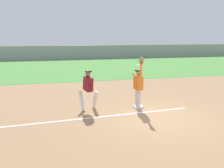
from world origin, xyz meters
TOP-DOWN VIEW (x-y plane):
  - ground_plane at (0.00, 0.00)m, footprint 72.99×72.99m
  - outfield_grass at (0.00, 15.22)m, footprint 48.07×15.36m
  - chalk_foul_line at (-4.38, 0.43)m, footprint 11.98×0.84m
  - first_base at (-0.38, 1.33)m, footprint 0.39×0.39m
  - fielder at (-0.41, 1.29)m, footprint 0.32×0.90m
  - runner at (-2.57, 1.53)m, footprint 0.88×0.82m
  - baseball at (-0.37, 1.52)m, footprint 0.07×0.07m
  - outfield_fence at (0.00, 22.90)m, footprint 48.15×0.08m
  - parked_car_blue at (-7.47, 26.62)m, footprint 4.59×2.51m
  - parked_car_silver at (-0.76, 26.82)m, footprint 4.53×2.37m
  - parked_car_black at (5.55, 26.83)m, footprint 4.55×2.41m

SIDE VIEW (x-z plane):
  - ground_plane at x=0.00m, z-range 0.00..0.00m
  - chalk_foul_line at x=-4.38m, z-range 0.00..0.01m
  - outfield_grass at x=0.00m, z-range 0.00..0.01m
  - first_base at x=-0.38m, z-range 0.00..0.08m
  - parked_car_blue at x=-7.47m, z-range 0.05..1.30m
  - parked_car_silver at x=-0.76m, z-range 0.05..1.30m
  - parked_car_black at x=5.55m, z-range 0.05..1.30m
  - outfield_fence at x=0.00m, z-range 0.00..1.82m
  - runner at x=-2.57m, z-range 0.14..1.86m
  - fielder at x=-0.41m, z-range -0.02..2.26m
  - baseball at x=-0.37m, z-range 1.84..1.91m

